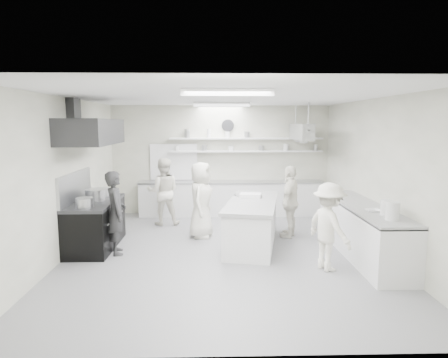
{
  "coord_description": "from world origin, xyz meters",
  "views": [
    {
      "loc": [
        -0.2,
        -7.48,
        2.51
      ],
      "look_at": [
        0.02,
        0.6,
        1.37
      ],
      "focal_mm": 31.68,
      "sensor_mm": 36.0,
      "label": 1
    }
  ],
  "objects_px": {
    "cook_back": "(163,192)",
    "prep_island": "(252,224)",
    "back_counter": "(232,198)",
    "right_counter": "(362,231)",
    "stove": "(96,226)",
    "cook_stove": "(116,213)"
  },
  "relations": [
    {
      "from": "cook_back",
      "to": "prep_island",
      "type": "bearing_deg",
      "value": 135.85
    },
    {
      "from": "back_counter",
      "to": "right_counter",
      "type": "height_order",
      "value": "right_counter"
    },
    {
      "from": "stove",
      "to": "cook_back",
      "type": "distance_m",
      "value": 2.18
    },
    {
      "from": "back_counter",
      "to": "cook_back",
      "type": "relative_size",
      "value": 3.0
    },
    {
      "from": "cook_stove",
      "to": "stove",
      "type": "bearing_deg",
      "value": 34.53
    },
    {
      "from": "right_counter",
      "to": "cook_stove",
      "type": "height_order",
      "value": "cook_stove"
    },
    {
      "from": "back_counter",
      "to": "cook_stove",
      "type": "distance_m",
      "value": 4.0
    },
    {
      "from": "cook_stove",
      "to": "cook_back",
      "type": "bearing_deg",
      "value": -34.22
    },
    {
      "from": "back_counter",
      "to": "prep_island",
      "type": "bearing_deg",
      "value": -83.66
    },
    {
      "from": "stove",
      "to": "cook_back",
      "type": "relative_size",
      "value": 1.08
    },
    {
      "from": "stove",
      "to": "back_counter",
      "type": "bearing_deg",
      "value": 43.99
    },
    {
      "from": "prep_island",
      "to": "cook_stove",
      "type": "distance_m",
      "value": 2.75
    },
    {
      "from": "stove",
      "to": "cook_stove",
      "type": "bearing_deg",
      "value": -37.3
    },
    {
      "from": "stove",
      "to": "prep_island",
      "type": "bearing_deg",
      "value": 1.67
    },
    {
      "from": "right_counter",
      "to": "cook_back",
      "type": "relative_size",
      "value": 1.98
    },
    {
      "from": "cook_back",
      "to": "back_counter",
      "type": "bearing_deg",
      "value": -154.67
    },
    {
      "from": "stove",
      "to": "cook_stove",
      "type": "relative_size",
      "value": 1.11
    },
    {
      "from": "right_counter",
      "to": "cook_stove",
      "type": "distance_m",
      "value": 4.75
    },
    {
      "from": "stove",
      "to": "cook_back",
      "type": "xyz_separation_m",
      "value": [
        1.15,
        1.82,
        0.38
      ]
    },
    {
      "from": "stove",
      "to": "prep_island",
      "type": "height_order",
      "value": "stove"
    },
    {
      "from": "prep_island",
      "to": "right_counter",
      "type": "bearing_deg",
      "value": -7.5
    },
    {
      "from": "right_counter",
      "to": "prep_island",
      "type": "xyz_separation_m",
      "value": [
        -2.05,
        0.69,
        -0.03
      ]
    }
  ]
}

